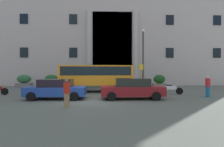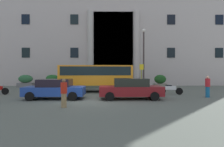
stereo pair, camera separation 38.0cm
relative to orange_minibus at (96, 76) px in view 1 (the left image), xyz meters
name	(u,v)px [view 1 (the left image)]	position (x,y,z in m)	size (l,w,h in m)	color
ground_plane	(89,102)	(-0.21, -5.50, -1.62)	(80.00, 64.00, 0.12)	#52584F
office_building_facade	(99,19)	(-0.20, 11.98, 8.81)	(41.69, 9.66, 20.75)	#B0A6A1
orange_minibus	(96,76)	(0.00, 0.00, 0.00)	(7.11, 2.94, 2.59)	orange
bus_stop_sign	(141,74)	(4.82, 2.08, 0.15)	(0.44, 0.08, 2.78)	olive
hedge_planter_east	(51,81)	(-5.92, 5.35, -0.80)	(1.73, 0.75, 1.58)	slate
hedge_planter_west	(119,81)	(2.64, 5.25, -0.80)	(2.15, 0.85, 1.58)	slate
hedge_planter_entrance_left	(24,81)	(-9.27, 5.26, -0.81)	(1.88, 0.87, 1.56)	slate
hedge_planter_entrance_right	(159,81)	(7.59, 4.77, -0.80)	(1.53, 0.93, 1.58)	gray
hedge_planter_far_east	(84,82)	(-1.85, 5.18, -0.86)	(1.84, 0.90, 1.45)	gray
parked_compact_extra	(132,89)	(2.91, -4.79, -0.80)	(4.53, 1.97, 1.51)	maroon
parked_estate_mid	(56,89)	(-2.65, -4.66, -0.82)	(4.30, 2.07, 1.45)	#1F3F94
scooter_by_planter	(48,89)	(-4.03, -2.10, -1.11)	(1.94, 0.55, 0.89)	black
motorcycle_near_kerb	(170,89)	(6.65, -2.10, -1.10)	(1.98, 0.72, 0.89)	black
pedestrian_woman_dark_dress	(67,93)	(-1.19, -7.89, -0.75)	(0.36, 0.36, 1.61)	olive
pedestrian_man_crossing	(208,86)	(8.98, -3.93, -0.71)	(0.36, 0.36, 1.68)	#165A8B
lamppost_plaza_centre	(143,53)	(5.28, 3.34, 2.52)	(0.40, 0.40, 6.95)	#3C3131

